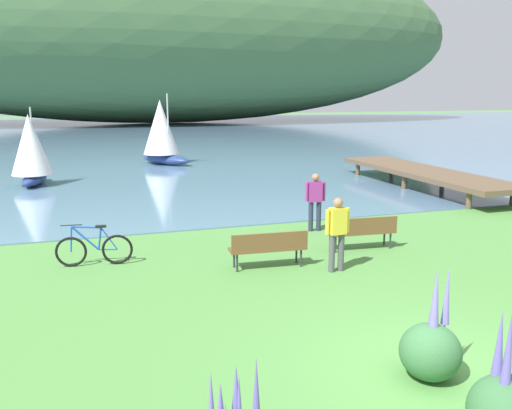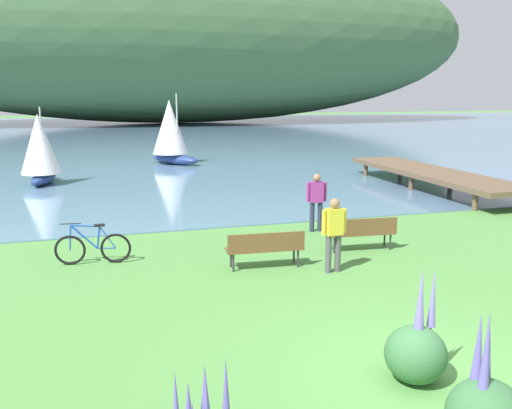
{
  "view_description": "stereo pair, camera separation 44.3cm",
  "coord_description": "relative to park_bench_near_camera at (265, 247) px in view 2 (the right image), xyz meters",
  "views": [
    {
      "loc": [
        -4.67,
        -5.78,
        3.98
      ],
      "look_at": [
        -0.32,
        7.64,
        1.0
      ],
      "focal_mm": 36.94,
      "sensor_mm": 36.0,
      "label": 1
    },
    {
      "loc": [
        -4.25,
        -5.91,
        3.98
      ],
      "look_at": [
        -0.32,
        7.64,
        1.0
      ],
      "focal_mm": 36.94,
      "sensor_mm": 36.0,
      "label": 2
    }
  ],
  "objects": [
    {
      "name": "park_bench_near_camera",
      "position": [
        0.0,
        0.0,
        0.0
      ],
      "size": [
        1.83,
        0.6,
        0.88
      ],
      "color": "brown",
      "rests_on": "ground"
    },
    {
      "name": "sailboat_mid_bay",
      "position": [
        -6.13,
        13.57,
        1.11
      ],
      "size": [
        1.95,
        2.96,
        3.38
      ],
      "color": "navy",
      "rests_on": "bay_water"
    },
    {
      "name": "distant_hillside",
      "position": [
        6.51,
        62.61,
        11.83
      ],
      "size": [
        86.88,
        28.0,
        24.62
      ],
      "primitive_type": "ellipsoid",
      "color": "#42663D",
      "rests_on": "bay_water"
    },
    {
      "name": "bay_water",
      "position": [
        0.79,
        43.9,
        -0.5
      ],
      "size": [
        180.0,
        80.0,
        0.04
      ],
      "primitive_type": "cube",
      "color": "#5B7F9E",
      "rests_on": "ground"
    },
    {
      "name": "person_at_shoreline",
      "position": [
        2.42,
        2.8,
        0.46
      ],
      "size": [
        0.61,
        0.27,
        1.71
      ],
      "color": "#282D47",
      "rests_on": "ground"
    },
    {
      "name": "park_bench_further_along",
      "position": [
        2.8,
        0.66,
        0.0
      ],
      "size": [
        1.83,
        0.62,
        0.88
      ],
      "color": "brown",
      "rests_on": "ground"
    },
    {
      "name": "person_on_the_grass",
      "position": [
        1.4,
        -0.68,
        0.46
      ],
      "size": [
        0.61,
        0.25,
        1.71
      ],
      "color": "#4C4C51",
      "rests_on": "ground"
    },
    {
      "name": "echium_bush_closest_to_camera",
      "position": [
        0.58,
        -5.27,
        -0.07
      ],
      "size": [
        0.87,
        0.87,
        1.67
      ],
      "color": "#386B3D",
      "rests_on": "ground"
    },
    {
      "name": "bicycle_leaning_near_bench",
      "position": [
        -3.84,
        1.46,
        -0.12
      ],
      "size": [
        1.76,
        0.28,
        1.01
      ],
      "color": "black",
      "rests_on": "ground"
    },
    {
      "name": "sailboat_nearest_to_shore",
      "position": [
        0.24,
        18.99,
        1.38
      ],
      "size": [
        3.01,
        3.26,
        3.95
      ],
      "color": "navy",
      "rests_on": "bay_water"
    },
    {
      "name": "ground_plane",
      "position": [
        0.79,
        -5.24,
        -0.52
      ],
      "size": [
        200.0,
        200.0,
        0.0
      ],
      "primitive_type": "plane",
      "color": "#518E42"
    },
    {
      "name": "pier_dock",
      "position": [
        9.79,
        7.9,
        0.17
      ],
      "size": [
        2.4,
        10.0,
        0.8
      ],
      "color": "brown",
      "rests_on": "ground"
    }
  ]
}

